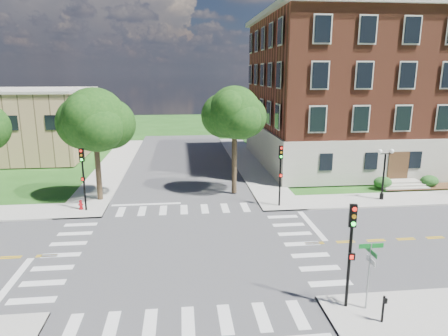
{
  "coord_description": "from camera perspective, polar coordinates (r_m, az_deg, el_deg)",
  "views": [
    {
      "loc": [
        -0.11,
        -22.27,
        10.33
      ],
      "look_at": [
        3.14,
        7.4,
        3.2
      ],
      "focal_mm": 32.0,
      "sensor_mm": 36.0,
      "label": 1
    }
  ],
  "objects": [
    {
      "name": "sidewalk_nw",
      "position": [
        41.9,
        -27.41,
        -2.3
      ],
      "size": [
        34.0,
        34.0,
        0.12
      ],
      "color": "#9E9B93",
      "rests_on": "ground"
    },
    {
      "name": "push_button_post",
      "position": [
        18.83,
        21.82,
        -18.03
      ],
      "size": [
        0.14,
        0.21,
        1.2
      ],
      "color": "black",
      "rests_on": "ground"
    },
    {
      "name": "twin_lamp_west",
      "position": [
        35.07,
        21.89,
        -0.41
      ],
      "size": [
        1.36,
        0.36,
        4.23
      ],
      "color": "black",
      "rests_on": "ground"
    },
    {
      "name": "road_ew",
      "position": [
        24.54,
        -5.53,
        -11.5
      ],
      "size": [
        90.0,
        12.0,
        0.01
      ],
      "primitive_type": "cube",
      "color": "#3D3D3F",
      "rests_on": "ground"
    },
    {
      "name": "fire_hydrant",
      "position": [
        32.6,
        -19.77,
        -5.0
      ],
      "size": [
        0.35,
        0.35,
        0.75
      ],
      "color": "#B30D15",
      "rests_on": "ground"
    },
    {
      "name": "secondary_building",
      "position": [
        56.99,
        -28.95,
        5.67
      ],
      "size": [
        20.4,
        15.4,
        8.3
      ],
      "color": "#9F8257",
      "rests_on": "ground"
    },
    {
      "name": "road_ns",
      "position": [
        24.54,
        -5.53,
        -11.5
      ],
      "size": [
        12.0,
        90.0,
        0.01
      ],
      "primitive_type": "cube",
      "color": "#3D3D3F",
      "rests_on": "ground"
    },
    {
      "name": "crosswalk_east",
      "position": [
        25.61,
        11.09,
        -10.62
      ],
      "size": [
        2.2,
        10.2,
        0.02
      ],
      "primitive_type": null,
      "color": "silver",
      "rests_on": "ground"
    },
    {
      "name": "stop_bar_east",
      "position": [
        28.71,
        12.4,
        -7.98
      ],
      "size": [
        0.4,
        5.5,
        0.0
      ],
      "primitive_type": "cube",
      "color": "silver",
      "rests_on": "ground"
    },
    {
      "name": "ground",
      "position": [
        24.54,
        -5.53,
        -11.51
      ],
      "size": [
        160.0,
        160.0,
        0.0
      ],
      "primitive_type": "plane",
      "color": "#1C4914",
      "rests_on": "ground"
    },
    {
      "name": "tree_d",
      "position": [
        33.67,
        1.52,
        7.85
      ],
      "size": [
        4.44,
        4.44,
        9.2
      ],
      "color": "#2E2317",
      "rests_on": "ground"
    },
    {
      "name": "sidewalk_ne",
      "position": [
        41.97,
        15.61,
        -1.23
      ],
      "size": [
        34.0,
        34.0,
        0.12
      ],
      "color": "#9E9B93",
      "rests_on": "ground"
    },
    {
      "name": "traffic_signal_nw",
      "position": [
        31.55,
        -19.51,
        -0.44
      ],
      "size": [
        0.38,
        0.45,
        4.8
      ],
      "color": "black",
      "rests_on": "ground"
    },
    {
      "name": "traffic_signal_se",
      "position": [
        18.35,
        17.67,
        -10.13
      ],
      "size": [
        0.37,
        0.43,
        4.8
      ],
      "color": "black",
      "rests_on": "ground"
    },
    {
      "name": "street_sign_pole",
      "position": [
        18.82,
        20.11,
        -12.66
      ],
      "size": [
        1.1,
        1.1,
        3.1
      ],
      "color": "gray",
      "rests_on": "ground"
    },
    {
      "name": "main_building",
      "position": [
        50.44,
        22.69,
        10.16
      ],
      "size": [
        30.6,
        22.4,
        16.5
      ],
      "color": "#ABA497",
      "rests_on": "ground"
    },
    {
      "name": "traffic_signal_ne",
      "position": [
        31.11,
        8.07,
        0.03
      ],
      "size": [
        0.35,
        0.4,
        4.8
      ],
      "color": "black",
      "rests_on": "ground"
    },
    {
      "name": "tree_c",
      "position": [
        33.44,
        -18.02,
        6.53
      ],
      "size": [
        5.08,
        5.08,
        9.13
      ],
      "color": "#2E2317",
      "rests_on": "ground"
    }
  ]
}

